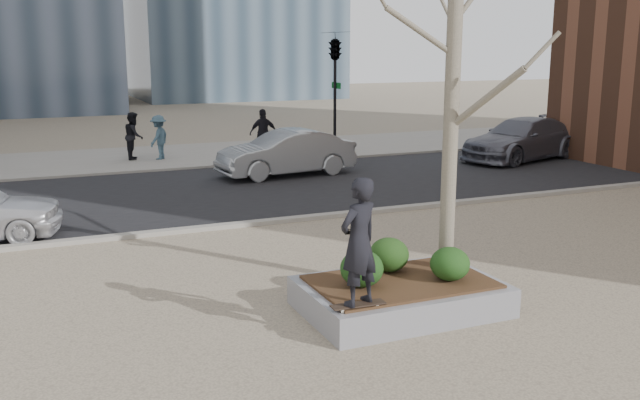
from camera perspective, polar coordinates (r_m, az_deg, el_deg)
name	(u,v)px	position (r m, az deg, el deg)	size (l,w,h in m)	color
ground	(342,320)	(10.85, 1.77, -9.56)	(120.00, 120.00, 0.00)	tan
street	(189,194)	(20.00, -10.42, 0.48)	(60.00, 8.00, 0.02)	black
far_sidewalk	(145,158)	(26.77, -13.81, 3.30)	(60.00, 6.00, 0.02)	gray
planter	(400,297)	(11.20, 6.46, -7.68)	(3.00, 2.00, 0.45)	gray
planter_mulch	(401,282)	(11.12, 6.49, -6.50)	(2.70, 1.70, 0.04)	#382314
sycamore_tree	(453,61)	(11.32, 10.62, 10.84)	(2.80, 2.80, 6.60)	gray
shrub_left	(362,268)	(10.71, 3.36, -5.49)	(0.65, 0.65, 0.56)	#163912
shrub_middle	(389,255)	(11.46, 5.53, -4.37)	(0.64, 0.64, 0.54)	#163912
shrub_right	(450,264)	(11.16, 10.35, -5.05)	(0.61, 0.61, 0.52)	#153912
skateboard	(358,306)	(10.01, 3.06, -8.49)	(0.78, 0.20, 0.07)	black
skateboarder	(359,242)	(9.72, 3.13, -3.35)	(0.65, 0.43, 1.79)	black
car_silver	(286,153)	(22.36, -2.73, 3.78)	(1.50, 4.30, 1.42)	#929599
car_third	(522,139)	(26.45, 15.84, 4.71)	(2.06, 5.07, 1.47)	#52535E
pedestrian_a	(134,136)	(26.37, -14.67, 5.00)	(0.82, 0.64, 1.68)	black
pedestrian_b	(159,137)	(26.14, -12.77, 4.92)	(1.02, 0.59, 1.58)	#375263
pedestrian_c	(263,133)	(26.08, -4.55, 5.36)	(1.03, 0.43, 1.75)	black
traffic_light_far	(335,95)	(26.11, 1.20, 8.38)	(0.60, 2.48, 4.50)	black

